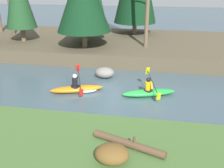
# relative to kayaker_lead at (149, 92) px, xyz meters

# --- Properties ---
(ground_plane) EXTENTS (90.00, 90.00, 0.00)m
(ground_plane) POSITION_rel_kayaker_lead_xyz_m (-1.74, -0.27, -0.22)
(ground_plane) COLOR #425660
(riverbank_near) EXTENTS (44.00, 5.08, 0.62)m
(riverbank_near) POSITION_rel_kayaker_lead_xyz_m (-1.74, -5.98, 0.09)
(riverbank_near) COLOR #476B33
(riverbank_near) RESTS_ON ground
(riverbank_far) EXTENTS (44.00, 9.59, 0.93)m
(riverbank_far) POSITION_rel_kayaker_lead_xyz_m (-1.74, 8.49, 0.24)
(riverbank_far) COLOR brown
(riverbank_far) RESTS_ON ground
(bare_tree_mid_upstream) EXTENTS (3.20, 3.16, 5.77)m
(bare_tree_mid_upstream) POSITION_rel_kayaker_lead_xyz_m (-12.26, 8.96, 3.42)
(bare_tree_mid_upstream) COLOR brown
(bare_tree_mid_upstream) RESTS_ON riverbank_far
(shrub_clump_second) EXTENTS (1.01, 0.84, 0.54)m
(shrub_clump_second) POSITION_rel_kayaker_lead_xyz_m (-0.82, -6.14, 0.67)
(shrub_clump_second) COLOR brown
(shrub_clump_second) RESTS_ON riverbank_near
(kayaker_lead) EXTENTS (2.75, 2.01, 1.20)m
(kayaker_lead) POSITION_rel_kayaker_lead_xyz_m (0.00, 0.00, 0.00)
(kayaker_lead) COLOR green
(kayaker_lead) RESTS_ON ground
(kayaker_middle) EXTENTS (2.74, 1.99, 1.20)m
(kayaker_middle) POSITION_rel_kayaker_lead_xyz_m (-3.66, -0.15, -0.02)
(kayaker_middle) COLOR orange
(kayaker_middle) RESTS_ON ground
(boulder_midstream) EXTENTS (1.13, 0.89, 0.64)m
(boulder_midstream) POSITION_rel_kayaker_lead_xyz_m (-2.74, 2.15, 0.10)
(boulder_midstream) COLOR gray
(boulder_midstream) RESTS_ON ground
(driftwood_log) EXTENTS (2.39, 1.04, 0.44)m
(driftwood_log) POSITION_rel_kayaker_lead_xyz_m (-0.44, -5.34, 0.52)
(driftwood_log) COLOR brown
(driftwood_log) RESTS_ON riverbank_near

